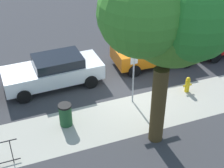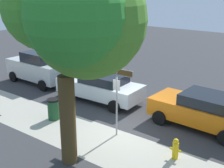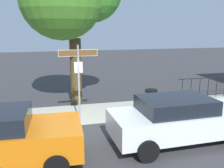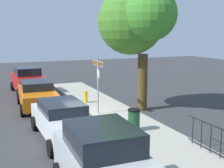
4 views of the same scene
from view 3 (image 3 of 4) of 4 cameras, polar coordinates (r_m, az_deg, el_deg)
ground_plane at (r=9.97m, az=-7.77°, el=-9.10°), size 60.00×60.00×0.00m
sidewalk_strip at (r=11.52m, az=1.47°, el=-5.92°), size 24.00×2.60×0.00m
street_sign at (r=9.81m, az=-7.45°, el=3.39°), size 1.47×0.07×3.01m
car_white at (r=8.60m, az=15.08°, el=-7.44°), size 4.71×2.13×1.50m
iron_fence at (r=14.71m, az=22.19°, el=-0.49°), size 4.55×0.04×1.07m
fire_hydrant at (r=10.49m, az=-22.29°, el=-6.62°), size 0.42×0.22×0.78m
trash_bin at (r=11.44m, az=8.62°, el=-3.62°), size 0.55×0.55×0.98m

